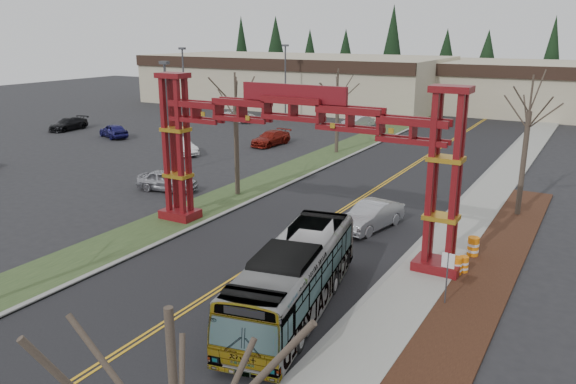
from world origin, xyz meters
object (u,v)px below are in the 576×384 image
Objects in this scene: parked_car_mid_b at (113,131)px; barrel_south at (456,267)px; bare_tree_median_far at (338,94)px; bare_tree_median_mid at (235,106)px; transit_bus at (294,278)px; parked_car_near_b at (180,146)px; gateway_arch at (293,135)px; light_pole_mid at (184,82)px; silver_sedan at (371,216)px; light_pole_far at (285,76)px; bare_tree_right_far at (529,112)px; parked_car_mid_a at (271,138)px; light_pole_near at (167,110)px; barrel_north at (473,247)px; parked_car_far_c at (68,124)px; parked_car_far_a at (358,122)px; parked_car_far_b at (240,116)px; retail_building_west at (295,80)px; parked_car_near_a at (167,181)px; barrel_mid at (463,265)px.

barrel_south is (41.38, -17.75, -0.29)m from parked_car_mid_b.
bare_tree_median_far is 8.30× the size of barrel_south.
bare_tree_median_mid reaches higher than bare_tree_median_far.
transit_bus reaches higher than parked_car_near_b.
light_pole_mid reaches higher than gateway_arch.
silver_sedan is 0.51× the size of light_pole_far.
bare_tree_right_far is at bearing -40.29° from light_pole_far.
parked_car_mid_a is (5.06, 8.01, -0.03)m from parked_car_near_b.
barrel_north is (25.41, -5.88, -4.64)m from light_pole_near.
barrel_south is at bearing -53.28° from bare_tree_median_far.
parked_car_far_a is at bearing 28.65° from parked_car_far_c.
bare_tree_right_far is (6.07, 17.97, 5.03)m from transit_bus.
parked_car_mid_a is at bearing -8.82° from parked_car_near_b.
parked_car_mid_b is 8.37m from parked_car_far_c.
parked_car_far_b is at bearing 116.18° from transit_bus.
bare_tree_median_far is at bearing -50.45° from parked_car_far_a.
retail_building_west is at bearing 37.14° from parked_car_near_b.
light_pole_far reaches higher than parked_car_far_c.
parked_car_near_a is 0.98× the size of parked_car_near_b.
bare_tree_median_far reaches higher than silver_sedan.
bare_tree_right_far is at bearing 83.62° from barrel_north.
parked_car_near_b reaches higher than parked_car_far_c.
gateway_arch is 1.69× the size of transit_bus.
parked_car_far_b is 5.38× the size of barrel_south.
light_pole_far is 49.21m from barrel_north.
bare_tree_median_far is (19.11, -11.54, 4.89)m from parked_car_far_b.
silver_sedan is (32.90, -49.75, -2.96)m from retail_building_west.
barrel_north is at bearing -88.60° from parked_car_near_b.
gateway_arch is 10.46m from barrel_south.
bare_tree_median_far is 28.53m from barrel_mid.
light_pole_near is (13.65, -45.35, 1.43)m from retail_building_west.
parked_car_far_c reaches higher than barrel_north.
barrel_south is (8.90, -0.00, -5.51)m from gateway_arch.
gateway_arch is at bearing -102.22° from parked_car_near_b.
silver_sedan is 0.56× the size of bare_tree_right_far.
parked_car_mid_b is (-32.49, 17.75, -5.21)m from gateway_arch.
parked_car_near_b is at bearing 127.61° from transit_bus.
parked_car_far_b is at bearing 16.03° from parked_car_near_a.
silver_sedan is at bearing 144.94° from barrel_south.
gateway_arch is 40.55m from light_pole_mid.
parked_car_near_a is 0.57× the size of bare_tree_median_far.
bare_tree_median_far is 22.73m from light_pole_far.
parked_car_far_c is at bearing 171.58° from bare_tree_right_far.
silver_sedan is at bearing -53.26° from light_pole_far.
gateway_arch reaches higher than silver_sedan.
light_pole_mid is (-40.16, 15.99, -1.10)m from bare_tree_right_far.
parked_car_mid_a is (-19.32, 29.55, -0.78)m from transit_bus.
light_pole_far is (-27.30, 46.26, 4.03)m from transit_bus.
light_pole_near reaches higher than parked_car_mid_b.
parked_car_far_c is 53.15m from barrel_mid.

